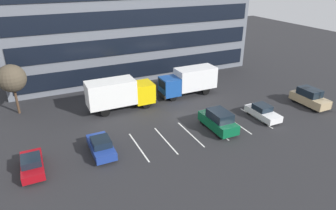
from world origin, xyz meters
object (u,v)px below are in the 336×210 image
sedan_white (263,112)px  box_truck_blue (189,80)px  sedan_navy (101,146)px  bare_tree (12,79)px  box_truck_yellow (120,93)px  suv_tan (310,98)px  sedan_maroon (32,164)px  suv_forest (218,121)px

sedan_white → box_truck_blue: bearing=113.2°
sedan_navy → bare_tree: bare_tree is taller
box_truck_yellow → sedan_white: box_truck_yellow is taller
box_truck_blue → bare_tree: bare_tree is taller
suv_tan → box_truck_blue: bearing=141.1°
box_truck_yellow → sedan_navy: 9.44m
sedan_white → sedan_navy: bearing=177.5°
sedan_navy → sedan_white: bearing=-2.5°
box_truck_blue → suv_tan: 14.96m
sedan_maroon → bare_tree: bare_tree is taller
sedan_white → sedan_navy: 18.03m
sedan_white → suv_forest: bearing=-179.2°
box_truck_blue → sedan_maroon: size_ratio=1.87×
sedan_white → suv_forest: size_ratio=0.90×
suv_tan → sedan_white: bearing=-178.2°
sedan_white → suv_forest: suv_forest is taller
bare_tree → sedan_maroon: bearing=-86.2°
box_truck_yellow → box_truck_blue: size_ratio=1.05×
sedan_white → suv_tan: bearing=1.8°
sedan_white → sedan_maroon: size_ratio=1.04×
box_truck_blue → box_truck_yellow: bearing=-176.6°
sedan_navy → bare_tree: bearing=118.4°
sedan_navy → sedan_maroon: 5.79m
box_truck_blue → bare_tree: (-20.51, 3.44, 2.24)m
box_truck_blue → sedan_navy: bearing=-147.6°
sedan_white → suv_tan: size_ratio=0.91×
box_truck_yellow → suv_forest: 11.98m
box_truck_blue → sedan_white: bearing=-66.8°
box_truck_yellow → sedan_maroon: 13.31m
sedan_white → bare_tree: size_ratio=0.73×
box_truck_yellow → sedan_maroon: size_ratio=1.96×
sedan_maroon → sedan_white: bearing=-1.2°
box_truck_blue → suv_forest: size_ratio=1.61×
suv_tan → bare_tree: bearing=158.3°
sedan_navy → suv_tan: suv_tan is taller
box_truck_blue → suv_forest: 9.91m
suv_forest → bare_tree: bare_tree is taller
sedan_white → sedan_maroon: bearing=178.8°
box_truck_blue → suv_forest: (-1.86, -9.68, -0.96)m
sedan_navy → sedan_maroon: size_ratio=1.06×
suv_forest → sedan_maroon: suv_forest is taller
box_truck_blue → sedan_white: size_ratio=1.80×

